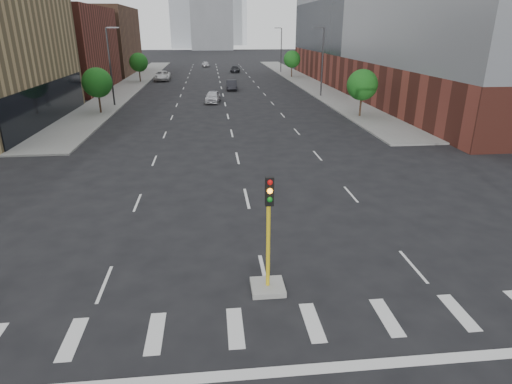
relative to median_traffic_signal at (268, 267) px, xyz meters
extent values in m
cube|color=gray|center=(-15.00, 65.03, -0.90)|extent=(5.00, 92.00, 0.15)
cube|color=gray|center=(15.00, 65.03, -0.90)|extent=(5.00, 92.00, 0.15)
cube|color=brown|center=(-27.50, 57.03, 5.03)|extent=(20.00, 22.00, 12.00)
cube|color=brown|center=(-27.50, 83.03, 5.53)|extent=(20.00, 24.00, 13.00)
cube|color=brown|center=(29.50, 51.03, 1.53)|extent=(24.00, 70.00, 5.00)
cube|color=#999993|center=(0.00, 0.03, -0.87)|extent=(1.20, 1.20, 0.20)
cylinder|color=gold|center=(0.00, 0.03, 0.83)|extent=(0.14, 0.14, 3.20)
cube|color=black|center=(0.00, -0.15, 2.93)|extent=(0.28, 0.18, 1.00)
sphere|color=red|center=(0.00, -0.25, 3.28)|extent=(0.18, 0.18, 0.18)
sphere|color=orange|center=(0.00, -0.25, 2.98)|extent=(0.18, 0.18, 0.18)
sphere|color=#0C7F19|center=(0.00, -0.25, 2.68)|extent=(0.18, 0.18, 0.18)
cylinder|color=#2D2D30|center=(13.50, 46.03, 3.53)|extent=(0.20, 0.20, 9.00)
cube|color=#2D2D30|center=(12.70, 46.03, 8.03)|extent=(1.40, 0.22, 0.15)
cylinder|color=#2D2D30|center=(13.50, 81.03, 3.53)|extent=(0.20, 0.20, 9.00)
cube|color=#2D2D30|center=(12.70, 81.03, 8.03)|extent=(1.40, 0.22, 0.15)
cylinder|color=#2D2D30|center=(-13.50, 41.03, 3.53)|extent=(0.20, 0.20, 9.00)
cube|color=#2D2D30|center=(-12.70, 41.03, 8.03)|extent=(1.40, 0.22, 0.15)
cylinder|color=#382619|center=(-14.00, 36.03, 0.05)|extent=(0.20, 0.20, 1.75)
sphere|color=#144E15|center=(-14.00, 36.03, 2.43)|extent=(3.20, 3.20, 3.20)
cylinder|color=#382619|center=(-14.00, 66.03, 0.05)|extent=(0.20, 0.20, 1.75)
sphere|color=#144E15|center=(-14.00, 66.03, 2.43)|extent=(3.20, 3.20, 3.20)
cylinder|color=#382619|center=(14.00, 31.03, 0.05)|extent=(0.20, 0.20, 1.75)
sphere|color=#144E15|center=(14.00, 31.03, 2.43)|extent=(3.20, 3.20, 3.20)
cylinder|color=#382619|center=(14.00, 71.03, 0.05)|extent=(0.20, 0.20, 1.75)
sphere|color=#144E15|center=(14.00, 71.03, 2.43)|extent=(3.20, 3.20, 3.20)
imported|color=silver|center=(-1.50, 42.46, -0.22)|extent=(2.31, 4.59, 1.50)
imported|color=black|center=(1.50, 54.36, -0.24)|extent=(1.61, 4.47, 1.46)
imported|color=silver|center=(-10.37, 68.33, -0.13)|extent=(2.98, 6.16, 1.69)
imported|color=black|center=(3.77, 82.51, -0.30)|extent=(2.50, 4.83, 1.34)
imported|color=#B7B6BB|center=(-2.69, 97.56, -0.31)|extent=(2.01, 4.06, 1.33)
camera|label=1|loc=(-1.82, -13.11, 7.92)|focal=30.00mm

